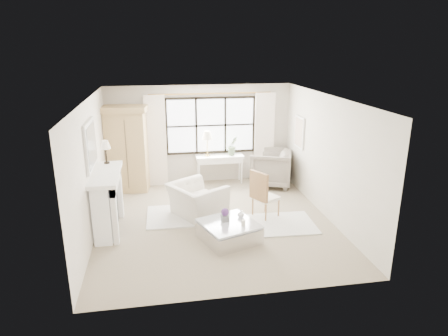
{
  "coord_description": "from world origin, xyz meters",
  "views": [
    {
      "loc": [
        -1.18,
        -7.94,
        3.74
      ],
      "look_at": [
        0.23,
        0.2,
        1.16
      ],
      "focal_mm": 32.0,
      "sensor_mm": 36.0,
      "label": 1
    }
  ],
  "objects_px": {
    "club_armchair": "(197,200)",
    "coffee_table": "(229,232)",
    "armoire": "(127,148)",
    "console_table": "(220,169)"
  },
  "relations": [
    {
      "from": "club_armchair",
      "to": "coffee_table",
      "type": "height_order",
      "value": "club_armchair"
    },
    {
      "from": "armoire",
      "to": "console_table",
      "type": "height_order",
      "value": "armoire"
    },
    {
      "from": "armoire",
      "to": "console_table",
      "type": "xyz_separation_m",
      "value": [
        2.45,
        0.13,
        -0.74
      ]
    },
    {
      "from": "club_armchair",
      "to": "coffee_table",
      "type": "xyz_separation_m",
      "value": [
        0.49,
        -1.28,
        -0.19
      ]
    },
    {
      "from": "console_table",
      "to": "club_armchair",
      "type": "distance_m",
      "value": 2.29
    },
    {
      "from": "coffee_table",
      "to": "console_table",
      "type": "bearing_deg",
      "value": 64.01
    },
    {
      "from": "armoire",
      "to": "club_armchair",
      "type": "height_order",
      "value": "armoire"
    },
    {
      "from": "armoire",
      "to": "console_table",
      "type": "relative_size",
      "value": 1.72
    },
    {
      "from": "console_table",
      "to": "club_armchair",
      "type": "height_order",
      "value": "console_table"
    },
    {
      "from": "armoire",
      "to": "coffee_table",
      "type": "bearing_deg",
      "value": -50.51
    }
  ]
}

